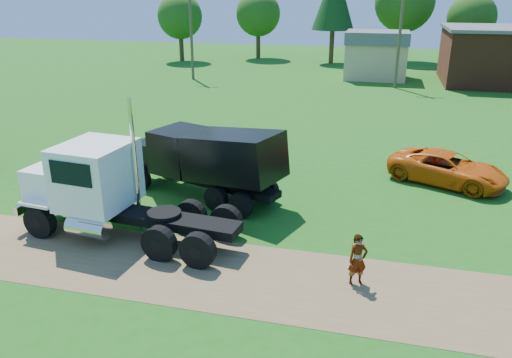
% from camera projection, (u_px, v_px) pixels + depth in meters
% --- Properties ---
extents(ground, '(140.00, 140.00, 0.00)m').
position_uv_depth(ground, '(212.00, 272.00, 16.20)').
color(ground, '#1D5A13').
rests_on(ground, ground).
extents(dirt_track, '(120.00, 4.20, 0.01)m').
position_uv_depth(dirt_track, '(212.00, 272.00, 16.19)').
color(dirt_track, brown).
rests_on(dirt_track, ground).
extents(white_semi_tractor, '(8.58, 3.54, 5.09)m').
position_uv_depth(white_semi_tractor, '(100.00, 189.00, 18.34)').
color(white_semi_tractor, black).
rests_on(white_semi_tractor, ground).
extents(black_dump_truck, '(7.68, 4.51, 3.28)m').
position_uv_depth(black_dump_truck, '(208.00, 158.00, 21.49)').
color(black_dump_truck, black).
rests_on(black_dump_truck, ground).
extents(orange_pickup, '(5.89, 4.43, 1.49)m').
position_uv_depth(orange_pickup, '(448.00, 168.00, 23.40)').
color(orange_pickup, '#D4560A').
rests_on(orange_pickup, ground).
extents(spectator_a, '(0.73, 0.63, 1.68)m').
position_uv_depth(spectator_a, '(358.00, 260.00, 15.28)').
color(spectator_a, '#999999').
rests_on(spectator_a, ground).
extents(spectator_b, '(1.00, 0.98, 1.63)m').
position_uv_depth(spectator_b, '(215.00, 182.00, 21.53)').
color(spectator_b, '#999999').
rests_on(spectator_b, ground).
extents(tan_shed, '(6.20, 5.40, 4.70)m').
position_uv_depth(tan_shed, '(376.00, 54.00, 50.67)').
color(tan_shed, tan).
rests_on(tan_shed, ground).
extents(utility_poles, '(42.20, 0.28, 9.00)m').
position_uv_depth(utility_poles, '(400.00, 36.00, 44.86)').
color(utility_poles, brown).
rests_on(utility_poles, ground).
extents(tree_row, '(53.41, 14.63, 11.56)m').
position_uv_depth(tree_row, '(399.00, 8.00, 58.44)').
color(tree_row, '#342515').
rests_on(tree_row, ground).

